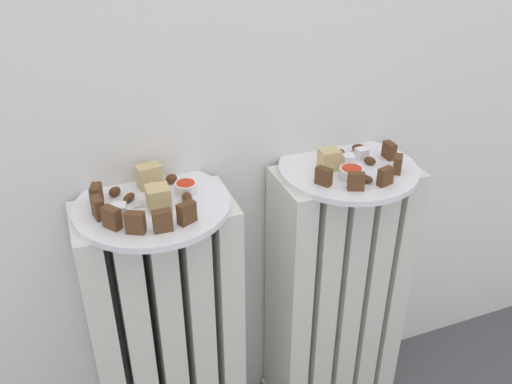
{
  "coord_description": "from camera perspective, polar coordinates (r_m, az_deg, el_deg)",
  "views": [
    {
      "loc": [
        -0.32,
        -0.57,
        1.18
      ],
      "look_at": [
        0.0,
        0.28,
        0.66
      ],
      "focal_mm": 38.11,
      "sensor_mm": 36.0,
      "label": 1
    }
  ],
  "objects": [
    {
      "name": "dark_cake_slice_right_4",
      "position": [
        1.16,
        13.8,
        4.25
      ],
      "size": [
        0.02,
        0.03,
        0.03
      ],
      "primitive_type": "cube",
      "rotation": [
        0.0,
        0.0,
        1.59
      ],
      "color": "#56351E",
      "rests_on": "plate_right"
    },
    {
      "name": "dark_cake_slice_left_5",
      "position": [
        0.92,
        -7.29,
        -2.19
      ],
      "size": [
        0.04,
        0.03,
        0.04
      ],
      "primitive_type": "cube",
      "rotation": [
        0.0,
        0.0,
        0.45
      ],
      "color": "#56351E",
      "rests_on": "plate_left"
    },
    {
      "name": "dark_cake_slice_right_2",
      "position": [
        1.06,
        13.43,
        1.6
      ],
      "size": [
        0.03,
        0.02,
        0.03
      ],
      "primitive_type": "cube",
      "rotation": [
        0.0,
        0.0,
        0.28
      ],
      "color": "#56351E",
      "rests_on": "plate_right"
    },
    {
      "name": "medjool_date_left_1",
      "position": [
        1.05,
        -8.88,
        1.39
      ],
      "size": [
        0.03,
        0.03,
        0.02
      ],
      "primitive_type": "ellipsoid",
      "rotation": [
        0.0,
        0.0,
        0.55
      ],
      "color": "#4C2814",
      "rests_on": "plate_left"
    },
    {
      "name": "marble_cake_slice_right_0",
      "position": [
        1.09,
        7.69,
        3.39
      ],
      "size": [
        0.04,
        0.03,
        0.04
      ],
      "primitive_type": "cube",
      "rotation": [
        0.0,
        0.0,
        -0.0
      ],
      "color": "tan",
      "rests_on": "plate_right"
    },
    {
      "name": "medjool_date_right_1",
      "position": [
        1.15,
        8.85,
        4.05
      ],
      "size": [
        0.03,
        0.03,
        0.02
      ],
      "primitive_type": "ellipsoid",
      "rotation": [
        0.0,
        0.0,
        0.77
      ],
      "color": "#4C2814",
      "rests_on": "plate_right"
    },
    {
      "name": "turkish_delight_left_0",
      "position": [
        1.01,
        -10.45,
        0.12
      ],
      "size": [
        0.03,
        0.03,
        0.02
      ],
      "primitive_type": "cube",
      "rotation": [
        0.0,
        0.0,
        1.18
      ],
      "color": "white",
      "rests_on": "plate_left"
    },
    {
      "name": "dark_cake_slice_right_0",
      "position": [
        1.04,
        7.11,
        1.65
      ],
      "size": [
        0.03,
        0.03,
        0.03
      ],
      "primitive_type": "cube",
      "rotation": [
        0.0,
        0.0,
        -1.02
      ],
      "color": "#56351E",
      "rests_on": "plate_right"
    },
    {
      "name": "plate_right",
      "position": [
        1.12,
        9.61,
        2.45
      ],
      "size": [
        0.28,
        0.28,
        0.01
      ],
      "primitive_type": "cylinder",
      "color": "white",
      "rests_on": "radiator_right"
    },
    {
      "name": "turkish_delight_right_1",
      "position": [
        1.15,
        11.01,
        3.99
      ],
      "size": [
        0.02,
        0.02,
        0.02
      ],
      "primitive_type": "cube",
      "rotation": [
        0.0,
        0.0,
        0.07
      ],
      "color": "white",
      "rests_on": "plate_right"
    },
    {
      "name": "turkish_delight_left_1",
      "position": [
        0.96,
        -14.16,
        -1.95
      ],
      "size": [
        0.03,
        0.03,
        0.02
      ],
      "primitive_type": "cube",
      "rotation": [
        0.0,
        0.0,
        1.36
      ],
      "color": "white",
      "rests_on": "plate_left"
    },
    {
      "name": "medjool_date_right_3",
      "position": [
        1.13,
        11.86,
        3.24
      ],
      "size": [
        0.03,
        0.03,
        0.02
      ],
      "primitive_type": "ellipsoid",
      "rotation": [
        0.0,
        0.0,
        2.24
      ],
      "color": "#4C2814",
      "rests_on": "plate_right"
    },
    {
      "name": "dark_cake_slice_right_3",
      "position": [
        1.11,
        14.64,
        2.85
      ],
      "size": [
        0.03,
        0.03,
        0.03
      ],
      "primitive_type": "cube",
      "rotation": [
        0.0,
        0.0,
        0.94
      ],
      "color": "#56351E",
      "rests_on": "plate_right"
    },
    {
      "name": "radiator_left",
      "position": [
        1.21,
        -9.22,
        -15.31
      ],
      "size": [
        0.31,
        0.16,
        0.66
      ],
      "color": "silver",
      "rests_on": "ground_plane"
    },
    {
      "name": "jam_bowl_right",
      "position": [
        1.07,
        9.97,
        2.03
      ],
      "size": [
        0.05,
        0.05,
        0.02
      ],
      "color": "white",
      "rests_on": "plate_right"
    },
    {
      "name": "dark_cake_slice_left_0",
      "position": [
        1.01,
        -16.4,
        -0.32
      ],
      "size": [
        0.03,
        0.03,
        0.04
      ],
      "primitive_type": "cube",
      "rotation": [
        0.0,
        0.0,
        -1.86
      ],
      "color": "#56351E",
      "rests_on": "plate_left"
    },
    {
      "name": "medjool_date_left_0",
      "position": [
        1.03,
        -14.61,
        0.04
      ],
      "size": [
        0.03,
        0.03,
        0.02
      ],
      "primitive_type": "ellipsoid",
      "rotation": [
        0.0,
        0.0,
        0.68
      ],
      "color": "#4C2814",
      "rests_on": "plate_left"
    },
    {
      "name": "jam_bowl_left",
      "position": [
        1.01,
        -7.37,
        0.51
      ],
      "size": [
        0.04,
        0.04,
        0.02
      ],
      "color": "white",
      "rests_on": "plate_left"
    },
    {
      "name": "dark_cake_slice_left_4",
      "position": [
        0.91,
        -9.78,
        -3.01
      ],
      "size": [
        0.03,
        0.02,
        0.04
      ],
      "primitive_type": "cube",
      "rotation": [
        0.0,
        0.0,
        -0.01
      ],
      "color": "#56351E",
      "rests_on": "plate_left"
    },
    {
      "name": "medjool_date_left_2",
      "position": [
        1.01,
        -13.19,
        -0.57
      ],
      "size": [
        0.03,
        0.03,
        0.01
      ],
      "primitive_type": "ellipsoid",
      "rotation": [
        0.0,
        0.0,
        0.78
      ],
      "color": "#4C2814",
      "rests_on": "plate_left"
    },
    {
      "name": "dark_cake_slice_right_1",
      "position": [
        1.03,
        10.47,
        1.1
      ],
      "size": [
        0.03,
        0.03,
        0.03
      ],
      "primitive_type": "cube",
      "rotation": [
        0.0,
        0.0,
        -0.37
      ],
      "color": "#56351E",
      "rests_on": "plate_right"
    },
    {
      "name": "radiator_right",
      "position": [
        1.32,
        8.34,
        -10.89
      ],
      "size": [
        0.31,
        0.16,
        0.66
      ],
      "color": "silver",
      "rests_on": "ground_plane"
    },
    {
      "name": "medjool_date_right_2",
      "position": [
        1.18,
        10.73,
        4.55
      ],
      "size": [
        0.04,
        0.03,
        0.02
      ],
      "primitive_type": "ellipsoid",
      "rotation": [
        0.0,
        0.0,
        2.51
      ],
      "color": "#4C2814",
      "rests_on": "plate_right"
    },
    {
      "name": "plate_left",
      "position": [
        1.0,
        -10.79,
        -1.36
      ],
      "size": [
        0.28,
        0.28,
        0.01
      ],
      "primitive_type": "cylinder",
      "color": "white",
      "rests_on": "radiator_left"
    },
    {
      "name": "medjool_date_right_0",
      "position": [
        1.06,
        11.46,
        1.37
      ],
      "size": [
        0.03,
        0.03,
        0.01
      ],
      "primitive_type": "ellipsoid",
      "rotation": [
        0.0,
        0.0,
        2.15
      ],
      "color": "#4C2814",
      "rests_on": "plate_right"
    },
    {
      "name": "marble_cake_slice_left_0",
      "position": [
        0.97,
        -10.22,
        -0.58
      ],
      "size": [
        0.04,
        0.04,
        0.04
      ],
      "primitive_type": "cube",
      "rotation": [
        0.0,
        0.0,
        -0.02
      ],
      "color": "tan",
      "rests_on": "plate_left"
    },
    {
      "name": "dark_cake_slice_left_1",
      "position": [
        0.97,
        -16.26,
        -1.59
      ],
      "size": [
        0.02,
        0.03,
        0.04
      ],
      "primitive_type": "cube",
      "rotation": [
        0.0,
        0.0,
        -1.4
      ],
      "color": "#56351E",
      "rests_on": "plate_left"
    },
    {
      "name": "dark_cake_slice_left_2",
      "position": [
        0.93,
        -14.91,
        -2.64
      ],
      "size": [
        0.03,
        0.04,
        0.04
      ],
      "primitive_type": "cube",
      "rotation": [
        0.0,
        0.0,
        -0.94
      ],
      "color": "#56351E",
      "rests_on": "plate_left"
    },
    {
      "name": "fork",
      "position": [
        0.97,
        -12.02,
        -2.15
      ],
      "size": [
        0.02,
        0.1,
        0.0
      ],
      "color": "silver",
      "rests_on": "plate_left"
    },
    {
      "name": "dark_cake_slice_left_3",
      "position": [
        0.91,
        -12.57,
        -3.17
      ],
      "size": [
        0.04,
        0.03,
        0.04
      ],
      "primitive_type": "cube",
      "rotation": [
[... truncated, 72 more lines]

